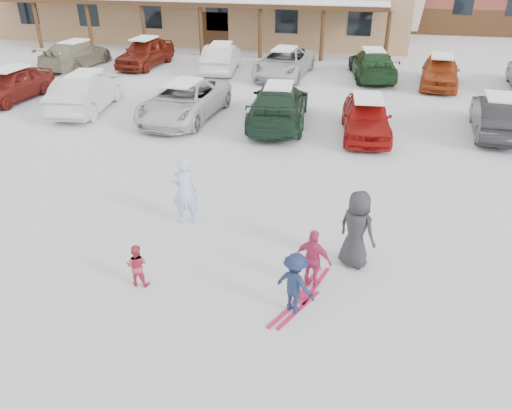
% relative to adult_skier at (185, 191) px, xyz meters
% --- Properties ---
extents(ground, '(160.00, 160.00, 0.00)m').
position_rel_adult_skier_xyz_m(ground, '(1.61, -1.55, -0.88)').
color(ground, white).
rests_on(ground, ground).
extents(adult_skier, '(0.75, 0.64, 1.76)m').
position_rel_adult_skier_xyz_m(adult_skier, '(0.00, 0.00, 0.00)').
color(adult_skier, '#A9C7F0').
rests_on(adult_skier, ground).
extents(toddler_red, '(0.48, 0.39, 0.94)m').
position_rel_adult_skier_xyz_m(toddler_red, '(-0.14, -2.65, -0.41)').
color(toddler_red, '#B82E45').
rests_on(toddler_red, ground).
extents(child_navy, '(0.96, 0.80, 1.28)m').
position_rel_adult_skier_xyz_m(child_navy, '(3.14, -2.81, -0.24)').
color(child_navy, '#162242').
rests_on(child_navy, ground).
extents(skis_child_navy, '(0.81, 1.34, 0.03)m').
position_rel_adult_skier_xyz_m(skis_child_navy, '(3.14, -2.81, -0.86)').
color(skis_child_navy, '#B31943').
rests_on(skis_child_navy, ground).
extents(child_magenta, '(0.84, 0.53, 1.33)m').
position_rel_adult_skier_xyz_m(child_magenta, '(3.39, -1.99, -0.21)').
color(child_magenta, '#BE2B5C').
rests_on(child_magenta, ground).
extents(skis_child_magenta, '(0.59, 1.40, 0.03)m').
position_rel_adult_skier_xyz_m(skis_child_magenta, '(3.39, -1.99, -0.86)').
color(skis_child_magenta, '#B31943').
rests_on(skis_child_magenta, ground).
extents(bystander_dark, '(1.04, 0.95, 1.78)m').
position_rel_adult_skier_xyz_m(bystander_dark, '(4.21, -1.00, 0.01)').
color(bystander_dark, '#29292C').
rests_on(bystander_dark, ground).
extents(parked_car_0, '(2.06, 4.22, 1.39)m').
position_rel_adult_skier_xyz_m(parked_car_0, '(-10.87, 8.64, -0.18)').
color(parked_car_0, maroon).
rests_on(parked_car_0, ground).
extents(parked_car_1, '(2.15, 4.80, 1.53)m').
position_rel_adult_skier_xyz_m(parked_car_1, '(-6.97, 7.95, -0.11)').
color(parked_car_1, silver).
rests_on(parked_car_1, ground).
extents(parked_car_2, '(2.83, 5.33, 1.43)m').
position_rel_adult_skier_xyz_m(parked_car_2, '(-2.71, 7.79, -0.16)').
color(parked_car_2, silver).
rests_on(parked_car_2, ground).
extents(parked_car_3, '(2.45, 5.28, 1.49)m').
position_rel_adult_skier_xyz_m(parked_car_3, '(1.03, 7.87, -0.13)').
color(parked_car_3, '#193021').
rests_on(parked_car_3, ground).
extents(parked_car_4, '(1.96, 4.22, 1.40)m').
position_rel_adult_skier_xyz_m(parked_car_4, '(4.31, 7.28, -0.18)').
color(parked_car_4, '#9E130F').
rests_on(parked_car_4, ground).
extents(parked_car_5, '(1.84, 4.32, 1.39)m').
position_rel_adult_skier_xyz_m(parked_car_5, '(8.92, 8.38, -0.19)').
color(parked_car_5, black).
rests_on(parked_car_5, ground).
extents(parked_car_7, '(2.40, 4.95, 1.39)m').
position_rel_adult_skier_xyz_m(parked_car_7, '(-11.38, 14.84, -0.18)').
color(parked_car_7, gray).
rests_on(parked_car_7, ground).
extents(parked_car_8, '(2.18, 4.57, 1.51)m').
position_rel_adult_skier_xyz_m(parked_car_8, '(-7.76, 15.88, -0.12)').
color(parked_car_8, maroon).
rests_on(parked_car_8, ground).
extents(parked_car_9, '(1.99, 4.52, 1.44)m').
position_rel_adult_skier_xyz_m(parked_car_9, '(-3.32, 15.49, -0.16)').
color(parked_car_9, silver).
rests_on(parked_car_9, ground).
extents(parked_car_10, '(2.82, 5.24, 1.40)m').
position_rel_adult_skier_xyz_m(parked_car_10, '(0.08, 15.22, -0.18)').
color(parked_car_10, beige).
rests_on(parked_car_10, ground).
extents(parked_car_11, '(2.69, 5.09, 1.41)m').
position_rel_adult_skier_xyz_m(parked_car_11, '(4.50, 15.78, -0.17)').
color(parked_car_11, '#1A3B1E').
rests_on(parked_car_11, ground).
extents(parked_car_12, '(2.18, 4.40, 1.44)m').
position_rel_adult_skier_xyz_m(parked_car_12, '(7.67, 14.87, -0.16)').
color(parked_car_12, '#A33F17').
rests_on(parked_car_12, ground).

